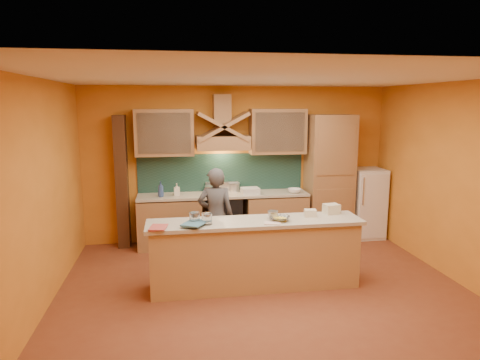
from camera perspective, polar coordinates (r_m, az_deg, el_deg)
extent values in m
cube|color=brown|center=(5.85, 3.56, -15.09)|extent=(5.50, 5.00, 0.01)
cube|color=white|center=(5.30, 3.91, 13.47)|extent=(5.50, 5.00, 0.01)
cube|color=orange|center=(7.82, -0.33, 2.14)|extent=(5.50, 0.02, 2.80)
cube|color=orange|center=(3.10, 14.17, -10.78)|extent=(5.50, 0.02, 2.80)
cube|color=orange|center=(5.50, -25.50, -2.30)|extent=(0.02, 5.00, 2.80)
cube|color=orange|center=(6.57, 27.81, -0.59)|extent=(0.02, 5.00, 2.80)
cube|color=#A07249|center=(7.64, -9.32, -5.63)|extent=(1.10, 0.60, 0.86)
cube|color=#A07249|center=(7.85, 4.73, -5.09)|extent=(1.10, 0.60, 0.86)
cube|color=#B5AB99|center=(7.58, -2.22, -1.97)|extent=(3.00, 0.62, 0.04)
cube|color=black|center=(7.68, -2.20, -5.26)|extent=(0.60, 0.58, 0.90)
cube|color=#193833|center=(7.79, -2.49, 0.98)|extent=(3.00, 0.03, 0.70)
cube|color=#A07249|center=(7.49, -2.32, 5.01)|extent=(0.92, 0.50, 0.24)
cube|color=#A07249|center=(7.56, -2.44, 9.46)|extent=(0.30, 0.30, 0.50)
cube|color=#A07249|center=(7.50, -10.05, 6.25)|extent=(1.00, 0.35, 0.80)
cube|color=#A07249|center=(7.73, 5.04, 6.48)|extent=(1.00, 0.35, 0.80)
cube|color=#A07249|center=(7.99, 11.78, 0.29)|extent=(0.80, 0.60, 2.30)
cube|color=white|center=(8.38, 16.46, -2.95)|extent=(0.58, 0.60, 1.30)
cube|color=#472816|center=(7.67, -15.46, -0.28)|extent=(0.20, 0.30, 2.30)
cube|color=tan|center=(5.93, 2.01, -10.10)|extent=(2.80, 0.55, 0.88)
cube|color=#B5AB99|center=(5.78, 2.04, -5.63)|extent=(2.90, 0.62, 0.05)
imported|color=#4C4C51|center=(6.66, -3.26, -4.87)|extent=(0.60, 0.44, 1.53)
cylinder|color=silver|center=(7.49, -3.78, -1.55)|extent=(0.26, 0.26, 0.15)
cylinder|color=silver|center=(7.76, -0.76, -1.10)|extent=(0.24, 0.24, 0.15)
imported|color=white|center=(7.47, -8.43, -1.25)|extent=(0.10, 0.10, 0.21)
imported|color=#2F4782|center=(7.40, -10.53, -1.21)|extent=(0.13, 0.13, 0.27)
imported|color=white|center=(7.69, 7.27, -1.43)|extent=(0.30, 0.30, 0.08)
cube|color=silver|center=(7.53, 1.37, -1.45)|extent=(0.32, 0.26, 0.11)
imported|color=#B54640|center=(5.50, -11.92, -6.25)|extent=(0.25, 0.31, 0.03)
imported|color=#3D6C86|center=(5.58, -7.21, -5.64)|extent=(0.39, 0.43, 0.03)
cylinder|color=silver|center=(5.61, -6.08, -5.09)|extent=(0.17, 0.17, 0.15)
cylinder|color=white|center=(5.58, -4.44, -5.18)|extent=(0.17, 0.17, 0.15)
cube|color=silver|center=(5.85, 4.40, -4.76)|extent=(0.12, 0.12, 0.09)
imported|color=silver|center=(5.76, 5.32, -5.12)|extent=(0.35, 0.35, 0.06)
cube|color=beige|center=(5.63, 4.36, -5.75)|extent=(0.24, 0.20, 0.01)
cube|color=beige|center=(6.24, 12.09, -3.78)|extent=(0.24, 0.20, 0.14)
cube|color=beige|center=(6.03, 9.35, -4.36)|extent=(0.18, 0.15, 0.10)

